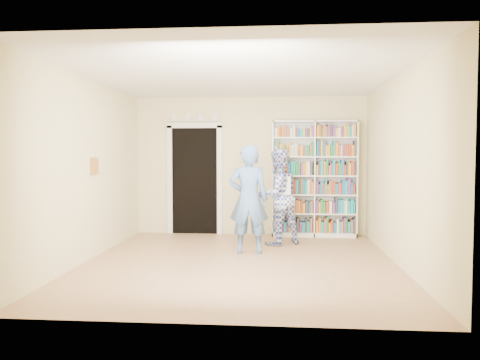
% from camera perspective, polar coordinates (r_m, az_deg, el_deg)
% --- Properties ---
extents(floor, '(5.00, 5.00, 0.00)m').
position_cam_1_polar(floor, '(6.89, -0.04, -10.05)').
color(floor, '#9F724D').
rests_on(floor, ground).
extents(ceiling, '(5.00, 5.00, 0.00)m').
position_cam_1_polar(ceiling, '(6.81, -0.04, 12.66)').
color(ceiling, white).
rests_on(ceiling, wall_back).
extents(wall_back, '(4.50, 0.00, 4.50)m').
position_cam_1_polar(wall_back, '(9.21, 1.23, 1.71)').
color(wall_back, beige).
rests_on(wall_back, floor).
extents(wall_left, '(0.00, 5.00, 5.00)m').
position_cam_1_polar(wall_left, '(7.26, -18.04, 1.22)').
color(wall_left, beige).
rests_on(wall_left, floor).
extents(wall_right, '(0.00, 5.00, 5.00)m').
position_cam_1_polar(wall_right, '(6.91, 18.90, 1.13)').
color(wall_right, beige).
rests_on(wall_right, floor).
extents(bookshelf, '(1.61, 0.30, 2.22)m').
position_cam_1_polar(bookshelf, '(9.07, 9.03, 0.21)').
color(bookshelf, white).
rests_on(bookshelf, floor).
extents(doorway, '(1.10, 0.08, 2.43)m').
position_cam_1_polar(doorway, '(9.33, -5.54, 0.67)').
color(doorway, black).
rests_on(doorway, floor).
extents(wall_art, '(0.03, 0.25, 0.25)m').
position_cam_1_polar(wall_art, '(7.43, -17.31, 1.66)').
color(wall_art, brown).
rests_on(wall_art, wall_left).
extents(man_blue, '(0.64, 0.42, 1.72)m').
position_cam_1_polar(man_blue, '(7.42, 1.07, -2.38)').
color(man_blue, '#5076B3').
rests_on(man_blue, floor).
extents(man_plaid, '(1.03, 0.98, 1.68)m').
position_cam_1_polar(man_plaid, '(8.18, 4.61, -2.03)').
color(man_plaid, '#303D95').
rests_on(man_plaid, floor).
extents(paper_sheet, '(0.22, 0.04, 0.31)m').
position_cam_1_polar(paper_sheet, '(7.96, 5.40, -0.68)').
color(paper_sheet, white).
rests_on(paper_sheet, man_plaid).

